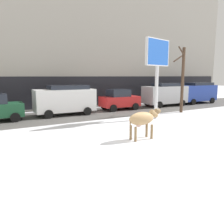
{
  "coord_description": "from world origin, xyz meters",
  "views": [
    {
      "loc": [
        -5.57,
        -8.88,
        3.05
      ],
      "look_at": [
        0.49,
        1.6,
        1.1
      ],
      "focal_mm": 36.06,
      "sensor_mm": 36.0,
      "label": 1
    }
  ],
  "objects_px": {
    "billboard": "(157,57)",
    "bare_tree_left_lot": "(182,79)",
    "car_white_van": "(65,99)",
    "pedestrian_near_billboard": "(116,97)",
    "car_blue_van": "(197,92)",
    "car_red_hatchback": "(119,100)",
    "cow_tan": "(143,119)",
    "car_silver_van": "(165,94)"
  },
  "relations": [
    {
      "from": "pedestrian_near_billboard",
      "to": "bare_tree_left_lot",
      "type": "relative_size",
      "value": 0.32
    },
    {
      "from": "cow_tan",
      "to": "car_blue_van",
      "type": "height_order",
      "value": "car_blue_van"
    },
    {
      "from": "car_blue_van",
      "to": "car_white_van",
      "type": "bearing_deg",
      "value": -179.49
    },
    {
      "from": "bare_tree_left_lot",
      "to": "car_white_van",
      "type": "bearing_deg",
      "value": 157.95
    },
    {
      "from": "car_red_hatchback",
      "to": "bare_tree_left_lot",
      "type": "bearing_deg",
      "value": -45.54
    },
    {
      "from": "car_red_hatchback",
      "to": "pedestrian_near_billboard",
      "type": "relative_size",
      "value": 2.05
    },
    {
      "from": "car_blue_van",
      "to": "bare_tree_left_lot",
      "type": "height_order",
      "value": "bare_tree_left_lot"
    },
    {
      "from": "billboard",
      "to": "car_white_van",
      "type": "xyz_separation_m",
      "value": [
        -5.14,
        4.75,
        -3.07
      ]
    },
    {
      "from": "car_silver_van",
      "to": "car_red_hatchback",
      "type": "bearing_deg",
      "value": 178.97
    },
    {
      "from": "car_blue_van",
      "to": "pedestrian_near_billboard",
      "type": "xyz_separation_m",
      "value": [
        -9.04,
        2.59,
        -0.36
      ]
    },
    {
      "from": "cow_tan",
      "to": "pedestrian_near_billboard",
      "type": "relative_size",
      "value": 1.09
    },
    {
      "from": "pedestrian_near_billboard",
      "to": "bare_tree_left_lot",
      "type": "distance_m",
      "value": 7.13
    },
    {
      "from": "car_silver_van",
      "to": "car_blue_van",
      "type": "height_order",
      "value": "same"
    },
    {
      "from": "car_red_hatchback",
      "to": "bare_tree_left_lot",
      "type": "xyz_separation_m",
      "value": [
        3.75,
        -3.82,
        1.9
      ]
    },
    {
      "from": "cow_tan",
      "to": "car_blue_van",
      "type": "xyz_separation_m",
      "value": [
        14.27,
        8.64,
        0.25
      ]
    },
    {
      "from": "car_blue_van",
      "to": "car_silver_van",
      "type": "bearing_deg",
      "value": -179.8
    },
    {
      "from": "car_blue_van",
      "to": "pedestrian_near_billboard",
      "type": "relative_size",
      "value": 2.69
    },
    {
      "from": "car_red_hatchback",
      "to": "car_white_van",
      "type": "bearing_deg",
      "value": -177.59
    },
    {
      "from": "billboard",
      "to": "car_silver_van",
      "type": "height_order",
      "value": "billboard"
    },
    {
      "from": "billboard",
      "to": "car_white_van",
      "type": "bearing_deg",
      "value": 137.25
    },
    {
      "from": "car_red_hatchback",
      "to": "car_silver_van",
      "type": "xyz_separation_m",
      "value": [
        5.43,
        -0.1,
        0.32
      ]
    },
    {
      "from": "billboard",
      "to": "car_blue_van",
      "type": "distance_m",
      "value": 11.7
    },
    {
      "from": "cow_tan",
      "to": "car_blue_van",
      "type": "bearing_deg",
      "value": 31.19
    },
    {
      "from": "billboard",
      "to": "cow_tan",
      "type": "bearing_deg",
      "value": -137.47
    },
    {
      "from": "bare_tree_left_lot",
      "to": "car_silver_van",
      "type": "bearing_deg",
      "value": 65.74
    },
    {
      "from": "billboard",
      "to": "bare_tree_left_lot",
      "type": "bearing_deg",
      "value": 16.9
    },
    {
      "from": "car_red_hatchback",
      "to": "pedestrian_near_billboard",
      "type": "height_order",
      "value": "car_red_hatchback"
    },
    {
      "from": "car_red_hatchback",
      "to": "pedestrian_near_billboard",
      "type": "bearing_deg",
      "value": 65.72
    },
    {
      "from": "car_red_hatchback",
      "to": "car_blue_van",
      "type": "bearing_deg",
      "value": -0.45
    },
    {
      "from": "billboard",
      "to": "car_white_van",
      "type": "height_order",
      "value": "billboard"
    },
    {
      "from": "billboard",
      "to": "bare_tree_left_lot",
      "type": "distance_m",
      "value": 4.2
    },
    {
      "from": "billboard",
      "to": "pedestrian_near_billboard",
      "type": "height_order",
      "value": "billboard"
    },
    {
      "from": "billboard",
      "to": "bare_tree_left_lot",
      "type": "relative_size",
      "value": 1.02
    },
    {
      "from": "cow_tan",
      "to": "car_white_van",
      "type": "height_order",
      "value": "car_white_van"
    },
    {
      "from": "car_silver_van",
      "to": "cow_tan",
      "type": "bearing_deg",
      "value": -137.87
    },
    {
      "from": "car_silver_van",
      "to": "bare_tree_left_lot",
      "type": "xyz_separation_m",
      "value": [
        -1.68,
        -3.73,
        1.59
      ]
    },
    {
      "from": "billboard",
      "to": "car_silver_van",
      "type": "xyz_separation_m",
      "value": [
        5.44,
        4.87,
        -3.07
      ]
    },
    {
      "from": "cow_tan",
      "to": "billboard",
      "type": "distance_m",
      "value": 6.47
    },
    {
      "from": "car_blue_van",
      "to": "cow_tan",
      "type": "bearing_deg",
      "value": -148.81
    },
    {
      "from": "car_blue_van",
      "to": "bare_tree_left_lot",
      "type": "bearing_deg",
      "value": -149.75
    },
    {
      "from": "car_silver_van",
      "to": "bare_tree_left_lot",
      "type": "relative_size",
      "value": 0.85
    },
    {
      "from": "car_white_van",
      "to": "pedestrian_near_billboard",
      "type": "height_order",
      "value": "car_white_van"
    }
  ]
}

